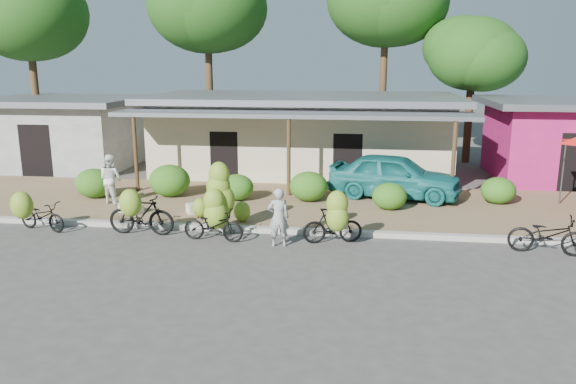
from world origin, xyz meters
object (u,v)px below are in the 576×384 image
(sack_near, at_px, (201,208))
(teal_van, at_px, (395,176))
(bike_far_right, at_px, (548,235))
(bike_far_left, at_px, (37,213))
(vendor, at_px, (278,217))
(sack_far, at_px, (131,208))
(bike_right, at_px, (334,221))
(bike_left, at_px, (139,213))
(bike_center, at_px, (217,208))
(tree_back_left, at_px, (25,11))
(tree_far_center, at_px, (204,3))
(bystander, at_px, (111,179))
(tree_near_right, at_px, (469,52))

(sack_near, bearing_deg, teal_van, 24.58)
(bike_far_right, bearing_deg, bike_far_left, 100.24)
(bike_far_right, xyz_separation_m, vendor, (-6.83, -0.30, 0.29))
(sack_far, bearing_deg, sack_near, 9.10)
(bike_right, xyz_separation_m, bike_far_right, (5.38, 0.08, -0.19))
(bike_left, distance_m, sack_far, 2.18)
(bike_center, xyz_separation_m, teal_van, (5.04, 4.89, 0.05))
(tree_back_left, relative_size, bike_left, 4.86)
(tree_far_center, xyz_separation_m, bike_center, (4.33, -14.75, -6.81))
(bike_far_left, height_order, sack_far, bike_far_left)
(tree_far_center, xyz_separation_m, sack_near, (3.24, -12.66, -7.38))
(bike_left, relative_size, sack_far, 2.54)
(tree_back_left, relative_size, tree_far_center, 0.93)
(tree_back_left, height_order, sack_near, tree_back_left)
(bike_far_right, distance_m, sack_far, 12.01)
(tree_back_left, xyz_separation_m, bike_left, (10.15, -11.87, -6.43))
(tree_far_center, bearing_deg, bike_center, -73.65)
(bystander, bearing_deg, vendor, 173.95)
(bike_far_left, height_order, bystander, bystander)
(tree_back_left, relative_size, sack_far, 12.33)
(sack_far, bearing_deg, vendor, -24.25)
(bike_far_left, bearing_deg, bystander, 0.36)
(bike_far_right, bearing_deg, tree_near_right, 10.15)
(bike_far_left, height_order, bike_left, bike_left)
(tree_back_left, distance_m, sack_far, 15.14)
(bike_far_left, xyz_separation_m, bike_center, (5.20, 0.17, 0.30))
(bike_far_left, bearing_deg, bike_center, -72.03)
(tree_far_center, height_order, sack_far, tree_far_center)
(tree_near_right, height_order, sack_near, tree_near_right)
(tree_near_right, xyz_separation_m, bike_far_left, (-13.87, -13.42, -4.64))
(tree_near_right, height_order, bike_far_right, tree_near_right)
(bike_right, height_order, sack_far, bike_right)
(tree_far_center, relative_size, sack_near, 11.75)
(bike_far_left, xyz_separation_m, vendor, (6.98, -0.35, 0.24))
(sack_near, bearing_deg, tree_far_center, 104.36)
(bike_far_left, distance_m, bike_far_right, 13.81)
(sack_near, xyz_separation_m, vendor, (2.87, -2.61, 0.52))
(bike_right, xyz_separation_m, vendor, (-1.44, -0.23, 0.10))
(tree_far_center, relative_size, tree_near_right, 1.46)
(bike_right, bearing_deg, sack_near, 47.94)
(tree_far_center, height_order, bystander, tree_far_center)
(bike_left, relative_size, bike_right, 1.14)
(sack_near, relative_size, sack_far, 1.13)
(bike_center, bearing_deg, bike_far_left, 97.72)
(bike_left, xyz_separation_m, bike_right, (5.41, -0.17, 0.03))
(bike_right, bearing_deg, teal_van, -32.49)
(teal_van, bearing_deg, sack_near, 126.98)
(bike_far_left, height_order, bike_center, bike_center)
(tree_far_center, relative_size, bike_center, 4.79)
(bike_center, bearing_deg, teal_van, -40.07)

